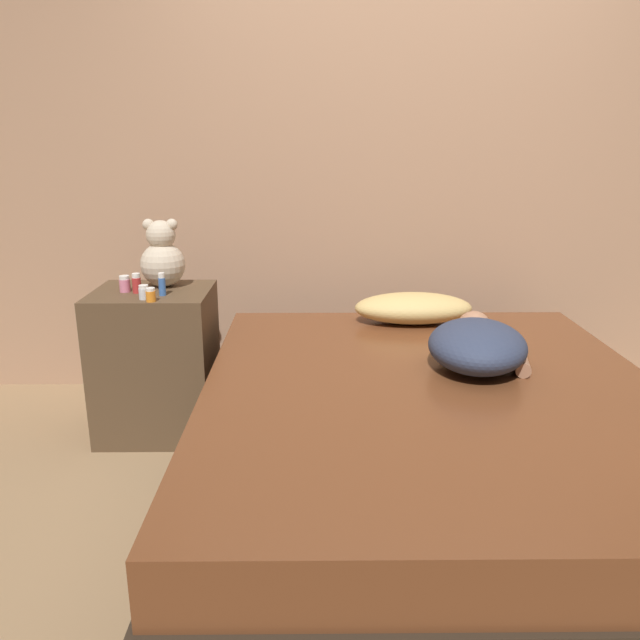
# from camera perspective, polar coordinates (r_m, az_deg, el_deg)

# --- Properties ---
(ground_plane) EXTENTS (12.00, 12.00, 0.00)m
(ground_plane) POSITION_cam_1_polar(r_m,az_deg,el_deg) (2.63, 9.76, -16.26)
(ground_plane) COLOR #937551
(wall_back) EXTENTS (8.00, 0.06, 2.60)m
(wall_back) POSITION_cam_1_polar(r_m,az_deg,el_deg) (3.52, 6.99, 14.48)
(wall_back) COLOR tan
(wall_back) RESTS_ON ground_plane
(bed) EXTENTS (1.76, 2.07, 0.51)m
(bed) POSITION_cam_1_polar(r_m,az_deg,el_deg) (2.50, 10.04, -11.35)
(bed) COLOR #2D2319
(bed) RESTS_ON ground_plane
(nightstand) EXTENTS (0.55, 0.47, 0.72)m
(nightstand) POSITION_cam_1_polar(r_m,az_deg,el_deg) (3.13, -14.70, -3.77)
(nightstand) COLOR brown
(nightstand) RESTS_ON ground_plane
(pillow) EXTENTS (0.59, 0.29, 0.15)m
(pillow) POSITION_cam_1_polar(r_m,az_deg,el_deg) (3.15, 8.52, 1.09)
(pillow) COLOR tan
(pillow) RESTS_ON bed
(person_lying) EXTENTS (0.48, 0.67, 0.19)m
(person_lying) POSITION_cam_1_polar(r_m,az_deg,el_deg) (2.60, 14.22, -2.15)
(person_lying) COLOR #2D3851
(person_lying) RESTS_ON bed
(teddy_bear) EXTENTS (0.21, 0.21, 0.32)m
(teddy_bear) POSITION_cam_1_polar(r_m,az_deg,el_deg) (3.08, -14.21, 5.57)
(teddy_bear) COLOR beige
(teddy_bear) RESTS_ON nightstand
(bottle_red) EXTENTS (0.04, 0.04, 0.09)m
(bottle_red) POSITION_cam_1_polar(r_m,az_deg,el_deg) (3.00, -16.43, 3.23)
(bottle_red) COLOR #B72D2D
(bottle_red) RESTS_ON nightstand
(bottle_orange) EXTENTS (0.04, 0.04, 0.06)m
(bottle_orange) POSITION_cam_1_polar(r_m,az_deg,el_deg) (2.82, -15.22, 2.23)
(bottle_orange) COLOR orange
(bottle_orange) RESTS_ON nightstand
(bottle_pink) EXTENTS (0.05, 0.05, 0.08)m
(bottle_pink) POSITION_cam_1_polar(r_m,az_deg,el_deg) (3.04, -17.42, 3.17)
(bottle_pink) COLOR pink
(bottle_pink) RESTS_ON nightstand
(bottle_blue) EXTENTS (0.03, 0.03, 0.10)m
(bottle_blue) POSITION_cam_1_polar(r_m,az_deg,el_deg) (2.92, -14.25, 3.17)
(bottle_blue) COLOR #3866B2
(bottle_blue) RESTS_ON nightstand
(bottle_clear) EXTENTS (0.05, 0.05, 0.06)m
(bottle_clear) POSITION_cam_1_polar(r_m,az_deg,el_deg) (2.87, -15.81, 2.46)
(bottle_clear) COLOR silver
(bottle_clear) RESTS_ON nightstand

